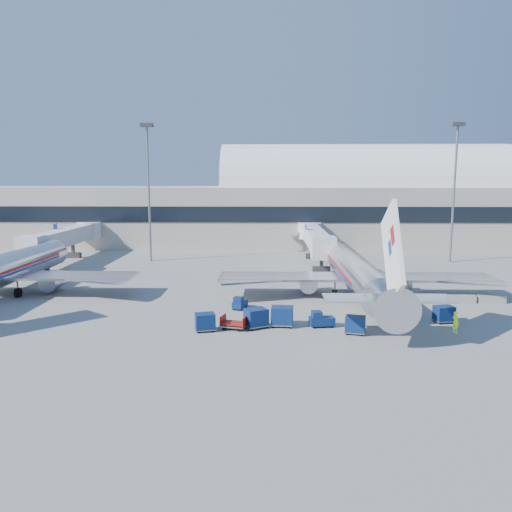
{
  "coord_description": "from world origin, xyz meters",
  "views": [
    {
      "loc": [
        -0.33,
        -52.52,
        13.64
      ],
      "look_at": [
        -1.71,
        6.0,
        4.6
      ],
      "focal_mm": 35.0,
      "sensor_mm": 36.0,
      "label": 1
    }
  ],
  "objects_px": {
    "cart_open_red": "(234,324)",
    "cart_train_c": "(205,322)",
    "tug_left": "(240,303)",
    "mast_east": "(455,172)",
    "mast_west": "(148,172)",
    "cart_solo_far": "(444,314)",
    "barrier_mid": "(462,299)",
    "tug_lead": "(321,320)",
    "airliner_main": "(357,273)",
    "jetbridge_mid": "(67,237)",
    "barrier_far": "(492,299)",
    "tug_right": "(394,307)",
    "cart_solo_near": "(355,325)",
    "barrier_near": "(432,299)",
    "jetbridge_near": "(315,238)",
    "cart_train_b": "(256,318)",
    "ramp_worker": "(456,322)",
    "cart_train_a": "(282,316)"
  },
  "relations": [
    {
      "from": "cart_solo_far",
      "to": "jetbridge_mid",
      "type": "bearing_deg",
      "value": 132.54
    },
    {
      "from": "jetbridge_near",
      "to": "barrier_mid",
      "type": "xyz_separation_m",
      "value": [
        13.7,
        -28.81,
        -3.48
      ]
    },
    {
      "from": "barrier_near",
      "to": "cart_train_c",
      "type": "bearing_deg",
      "value": -155.42
    },
    {
      "from": "airliner_main",
      "to": "tug_left",
      "type": "height_order",
      "value": "airliner_main"
    },
    {
      "from": "barrier_mid",
      "to": "tug_right",
      "type": "distance_m",
      "value": 9.81
    },
    {
      "from": "jetbridge_near",
      "to": "jetbridge_mid",
      "type": "xyz_separation_m",
      "value": [
        -42.0,
        0.0,
        0.0
      ]
    },
    {
      "from": "barrier_near",
      "to": "barrier_far",
      "type": "distance_m",
      "value": 6.6
    },
    {
      "from": "cart_train_c",
      "to": "ramp_worker",
      "type": "relative_size",
      "value": 1.09
    },
    {
      "from": "barrier_far",
      "to": "cart_solo_far",
      "type": "height_order",
      "value": "cart_solo_far"
    },
    {
      "from": "cart_open_red",
      "to": "cart_train_c",
      "type": "bearing_deg",
      "value": -150.93
    },
    {
      "from": "barrier_mid",
      "to": "ramp_worker",
      "type": "distance_m",
      "value": 12.01
    },
    {
      "from": "jetbridge_near",
      "to": "tug_lead",
      "type": "xyz_separation_m",
      "value": [
        -2.94,
        -38.2,
        -3.25
      ]
    },
    {
      "from": "jetbridge_near",
      "to": "cart_solo_near",
      "type": "distance_m",
      "value": 40.42
    },
    {
      "from": "tug_lead",
      "to": "jetbridge_mid",
      "type": "bearing_deg",
      "value": 127.42
    },
    {
      "from": "barrier_near",
      "to": "cart_open_red",
      "type": "bearing_deg",
      "value": -154.21
    },
    {
      "from": "mast_west",
      "to": "cart_solo_near",
      "type": "xyz_separation_m",
      "value": [
        27.49,
        -39.49,
        -13.94
      ]
    },
    {
      "from": "cart_solo_near",
      "to": "ramp_worker",
      "type": "height_order",
      "value": "ramp_worker"
    },
    {
      "from": "airliner_main",
      "to": "cart_solo_far",
      "type": "xyz_separation_m",
      "value": [
        6.63,
        -10.2,
        -2.07
      ]
    },
    {
      "from": "airliner_main",
      "to": "tug_right",
      "type": "relative_size",
      "value": 14.17
    },
    {
      "from": "mast_west",
      "to": "mast_east",
      "type": "height_order",
      "value": "same"
    },
    {
      "from": "cart_solo_near",
      "to": "barrier_near",
      "type": "bearing_deg",
      "value": 62.07
    },
    {
      "from": "barrier_mid",
      "to": "cart_open_red",
      "type": "xyz_separation_m",
      "value": [
        -24.67,
        -10.33,
        -0.01
      ]
    },
    {
      "from": "cart_train_a",
      "to": "cart_solo_near",
      "type": "relative_size",
      "value": 1.08
    },
    {
      "from": "mast_east",
      "to": "ramp_worker",
      "type": "xyz_separation_m",
      "value": [
        -13.5,
        -39.0,
        -13.81
      ]
    },
    {
      "from": "jetbridge_mid",
      "to": "barrier_far",
      "type": "height_order",
      "value": "jetbridge_mid"
    },
    {
      "from": "mast_west",
      "to": "tug_lead",
      "type": "bearing_deg",
      "value": -56.6
    },
    {
      "from": "mast_west",
      "to": "cart_solo_far",
      "type": "distance_m",
      "value": 53.01
    },
    {
      "from": "cart_train_a",
      "to": "cart_solo_near",
      "type": "height_order",
      "value": "cart_train_a"
    },
    {
      "from": "jetbridge_mid",
      "to": "cart_open_red",
      "type": "relative_size",
      "value": 10.55
    },
    {
      "from": "barrier_far",
      "to": "cart_train_b",
      "type": "bearing_deg",
      "value": -159.26
    },
    {
      "from": "jetbridge_near",
      "to": "mast_east",
      "type": "distance_m",
      "value": 24.91
    },
    {
      "from": "jetbridge_mid",
      "to": "cart_solo_far",
      "type": "bearing_deg",
      "value": -35.58
    },
    {
      "from": "cart_solo_far",
      "to": "tug_lead",
      "type": "bearing_deg",
      "value": 176.17
    },
    {
      "from": "tug_right",
      "to": "cart_train_c",
      "type": "distance_m",
      "value": 19.68
    },
    {
      "from": "jetbridge_near",
      "to": "mast_west",
      "type": "bearing_deg",
      "value": -178.32
    },
    {
      "from": "barrier_far",
      "to": "barrier_near",
      "type": "bearing_deg",
      "value": 180.0
    },
    {
      "from": "airliner_main",
      "to": "barrier_near",
      "type": "distance_m",
      "value": 8.74
    },
    {
      "from": "barrier_far",
      "to": "tug_lead",
      "type": "relative_size",
      "value": 1.23
    },
    {
      "from": "tug_right",
      "to": "cart_solo_near",
      "type": "relative_size",
      "value": 1.25
    },
    {
      "from": "tug_right",
      "to": "cart_open_red",
      "type": "bearing_deg",
      "value": -126.08
    },
    {
      "from": "tug_right",
      "to": "cart_train_c",
      "type": "bearing_deg",
      "value": -126.87
    },
    {
      "from": "barrier_mid",
      "to": "tug_lead",
      "type": "distance_m",
      "value": 19.11
    },
    {
      "from": "mast_west",
      "to": "tug_right",
      "type": "xyz_separation_m",
      "value": [
        32.66,
        -32.63,
        -14.09
      ]
    },
    {
      "from": "tug_left",
      "to": "mast_east",
      "type": "bearing_deg",
      "value": -28.74
    },
    {
      "from": "mast_west",
      "to": "tug_lead",
      "type": "xyz_separation_m",
      "value": [
        24.65,
        -37.39,
        -14.11
      ]
    },
    {
      "from": "cart_train_c",
      "to": "ramp_worker",
      "type": "bearing_deg",
      "value": -15.11
    },
    {
      "from": "barrier_far",
      "to": "cart_solo_far",
      "type": "xyz_separation_m",
      "value": [
        -7.97,
        -7.7,
        0.41
      ]
    },
    {
      "from": "cart_train_b",
      "to": "cart_solo_far",
      "type": "bearing_deg",
      "value": -21.94
    },
    {
      "from": "tug_right",
      "to": "tug_left",
      "type": "bearing_deg",
      "value": -151.2
    },
    {
      "from": "mast_west",
      "to": "cart_train_b",
      "type": "xyz_separation_m",
      "value": [
        18.63,
        -37.84,
        -13.83
      ]
    }
  ]
}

